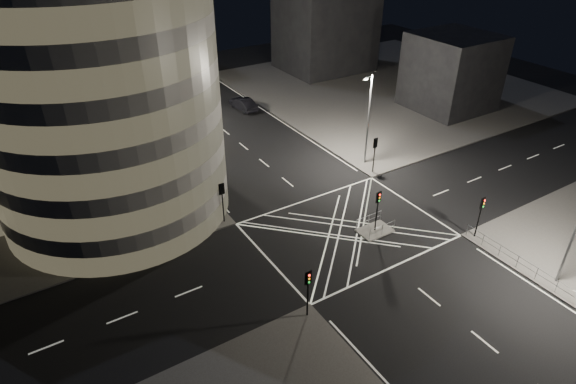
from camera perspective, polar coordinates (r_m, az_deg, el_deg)
ground at (r=43.47m, az=6.94°, el=-4.47°), size 120.00×120.00×0.00m
sidewalk_far_right at (r=78.96m, az=11.66°, el=12.16°), size 42.00×42.00×0.15m
central_island at (r=43.62m, az=10.24°, el=-4.52°), size 3.00×2.00×0.15m
office_tower_curved at (r=47.40m, az=-28.72°, el=12.17°), size 30.00×29.00×27.20m
building_right_far at (r=84.72m, az=4.44°, el=19.32°), size 14.00×12.00×15.00m
building_right_near at (r=71.02m, az=18.79°, el=13.32°), size 10.00×10.00×10.00m
building_far_end at (r=88.48m, az=-20.14°, el=19.06°), size 18.00×8.00×18.00m
tree_a at (r=43.40m, az=-11.21°, el=1.82°), size 3.82×3.82×6.37m
tree_b at (r=48.18m, az=-14.00°, el=5.53°), size 4.19×4.19×7.29m
tree_c at (r=53.70m, az=-16.10°, el=7.29°), size 4.11×4.11×6.67m
tree_d at (r=58.71m, az=-18.09°, el=10.26°), size 5.50×5.50×8.62m
tree_e at (r=64.59m, az=-19.44°, el=10.91°), size 3.70×3.70×6.55m
traffic_signal_fl at (r=42.85m, az=-7.81°, el=-0.42°), size 0.55×0.22×4.00m
traffic_signal_nl at (r=33.24m, az=2.38°, el=-11.00°), size 0.55×0.22×4.00m
traffic_signal_fr at (r=51.40m, az=10.26°, el=5.06°), size 0.55×0.22×4.00m
traffic_signal_nr at (r=43.71m, az=21.91°, el=-1.96°), size 0.55×0.22×4.00m
traffic_signal_island at (r=42.04m, az=10.60°, el=-1.39°), size 0.55×0.22×4.00m
street_lamp_left_near at (r=45.67m, az=-11.55°, el=5.09°), size 1.25×0.25×10.00m
street_lamp_left_far at (r=61.72m, az=-17.91°, el=11.24°), size 1.25×0.25×10.00m
street_lamp_right_far at (r=52.20m, az=9.48°, el=8.73°), size 1.25×0.25×10.00m
railing_near_right at (r=42.40m, az=26.45°, el=-7.99°), size 0.06×11.70×1.10m
railing_island_south at (r=42.74m, az=11.10°, el=-4.44°), size 2.80×0.06×1.10m
railing_island_north at (r=43.79m, az=9.55°, el=-3.28°), size 2.80×0.06×1.10m
sedan at (r=68.52m, az=-5.35°, el=10.38°), size 2.12×5.26×1.70m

